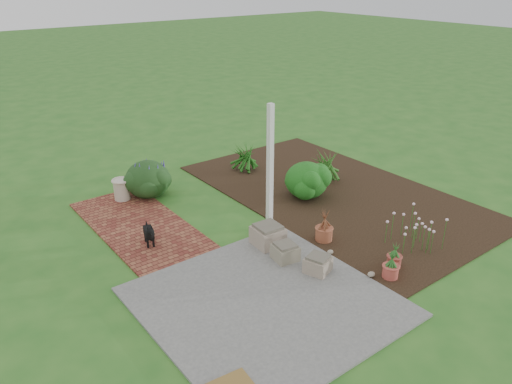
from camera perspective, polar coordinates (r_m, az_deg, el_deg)
ground at (r=9.63m, az=0.50°, el=-4.88°), size 80.00×80.00×0.00m
concrete_patio at (r=7.81m, az=1.13°, el=-12.42°), size 3.50×3.50×0.04m
brick_path at (r=10.21m, az=-13.22°, el=-3.66°), size 1.60×3.50×0.04m
garden_bed at (r=11.47m, az=8.87°, el=-0.11°), size 4.00×7.00×0.03m
veranda_post at (r=9.33m, az=1.61°, el=2.63°), size 0.10×0.10×2.50m
stone_trough_near at (r=8.46m, az=7.07°, el=-8.24°), size 0.49×0.49×0.26m
stone_trough_mid at (r=8.74m, az=3.35°, el=-6.91°), size 0.44×0.44×0.26m
stone_trough_far at (r=9.15m, az=1.37°, el=-5.05°), size 0.53×0.53×0.34m
black_dog at (r=9.28m, az=-12.13°, el=-4.56°), size 0.24×0.50×0.43m
cream_ceramic_urn at (r=11.27m, az=-15.11°, el=0.27°), size 0.40×0.40×0.45m
evergreen_shrub at (r=11.05m, az=5.80°, el=1.47°), size 1.18×1.18×0.81m
agapanthus_clump_back at (r=11.94m, az=7.94°, el=3.28°), size 1.25×1.25×0.87m
agapanthus_clump_front at (r=12.46m, az=-1.33°, el=4.24°), size 1.15×1.15×0.80m
pink_flower_patch at (r=9.49m, az=17.54°, el=-4.21°), size 1.00×1.00×0.63m
terracotta_pot_bronze at (r=9.41m, az=7.77°, el=-4.75°), size 0.32×0.32×0.26m
terracotta_pot_small_left at (r=8.89m, az=15.50°, el=-7.57°), size 0.28×0.28×0.20m
terracotta_pot_small_right at (r=8.57m, az=15.11°, el=-8.74°), size 0.32×0.32×0.22m
purple_flowering_bush at (r=11.33m, az=-12.27°, el=1.54°), size 1.07×1.07×0.84m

